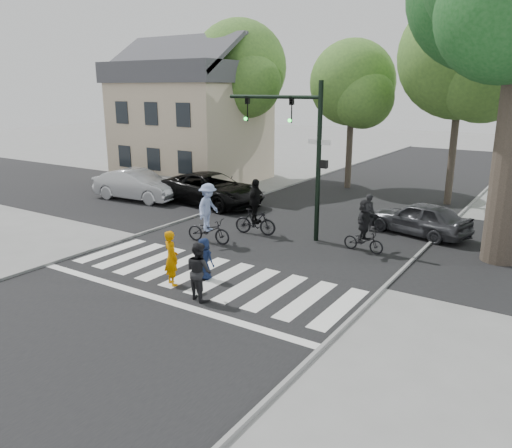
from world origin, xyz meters
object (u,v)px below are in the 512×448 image
at_px(pedestrian_woman, 171,258).
at_px(car_suv, 212,189).
at_px(pedestrian_adult, 199,271).
at_px(traffic_signal, 299,138).
at_px(pedestrian_child, 204,259).
at_px(cyclist_right, 364,229).
at_px(car_grey, 419,218).
at_px(car_silver, 137,185).
at_px(cyclist_mid, 255,212).
at_px(cyclist_left, 208,217).

distance_m(pedestrian_woman, car_suv, 10.63).
bearing_deg(pedestrian_adult, traffic_signal, -68.87).
bearing_deg(traffic_signal, pedestrian_child, -92.78).
xyz_separation_m(cyclist_right, car_grey, (1.07, 3.24, -0.18)).
distance_m(traffic_signal, car_suv, 7.55).
relative_size(car_suv, car_silver, 1.19).
xyz_separation_m(traffic_signal, pedestrian_adult, (0.58, -6.77, -3.07)).
height_order(cyclist_mid, car_silver, cyclist_mid).
height_order(pedestrian_child, car_grey, car_grey).
relative_size(pedestrian_woman, cyclist_mid, 0.75).
relative_size(pedestrian_child, pedestrian_adult, 0.79).
distance_m(cyclist_left, car_silver, 8.73).
bearing_deg(pedestrian_adult, pedestrian_woman, 0.92).
bearing_deg(car_grey, pedestrian_child, -12.15).
distance_m(car_silver, car_grey, 14.35).
distance_m(traffic_signal, cyclist_mid, 3.43).
relative_size(pedestrian_woman, pedestrian_child, 1.28).
bearing_deg(car_suv, pedestrian_child, -136.71).
bearing_deg(cyclist_right, traffic_signal, 174.79).
xyz_separation_m(traffic_signal, cyclist_left, (-2.49, -2.46, -2.90)).
height_order(traffic_signal, cyclist_mid, traffic_signal).
xyz_separation_m(cyclist_left, car_silver, (-7.82, 3.88, -0.20)).
height_order(pedestrian_adult, cyclist_left, cyclist_left).
bearing_deg(cyclist_left, car_suv, 126.89).
height_order(pedestrian_child, car_silver, car_silver).
relative_size(pedestrian_adult, cyclist_left, 0.72).
bearing_deg(traffic_signal, cyclist_right, -5.21).
relative_size(traffic_signal, cyclist_mid, 2.65).
bearing_deg(cyclist_left, cyclist_right, 22.25).
xyz_separation_m(pedestrian_adult, cyclist_mid, (-2.19, 6.22, 0.10)).
distance_m(cyclist_right, car_grey, 3.42).
bearing_deg(car_grey, cyclist_mid, -43.36).
distance_m(car_suv, car_grey, 10.29).
relative_size(cyclist_mid, car_grey, 0.56).
bearing_deg(pedestrian_woman, cyclist_mid, -57.66).
bearing_deg(car_silver, pedestrian_adult, -132.40).
relative_size(traffic_signal, cyclist_left, 2.61).
xyz_separation_m(car_suv, car_grey, (10.29, 0.30, -0.11)).
bearing_deg(cyclist_mid, cyclist_right, 3.64).
xyz_separation_m(pedestrian_child, cyclist_right, (3.14, 5.24, 0.20)).
height_order(pedestrian_woman, car_grey, pedestrian_woman).
relative_size(pedestrian_adult, cyclist_mid, 0.74).
bearing_deg(cyclist_left, pedestrian_adult, -54.52).
distance_m(traffic_signal, cyclist_right, 4.19).
bearing_deg(pedestrian_child, cyclist_left, -55.38).
bearing_deg(cyclist_mid, car_suv, 145.75).
height_order(cyclist_mid, cyclist_right, cyclist_mid).
distance_m(cyclist_left, car_grey, 8.43).
distance_m(car_suv, car_silver, 4.17).
distance_m(pedestrian_woman, cyclist_right, 7.14).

